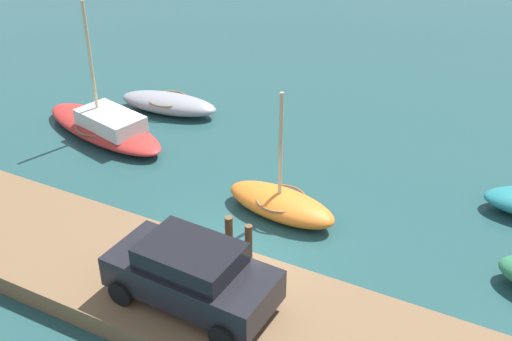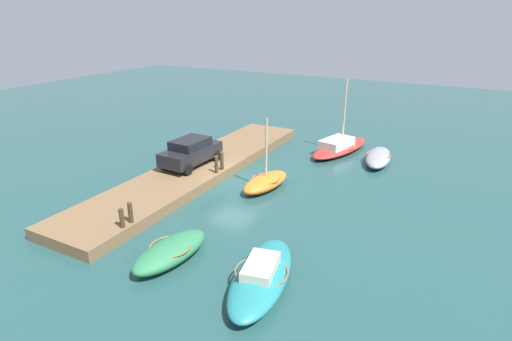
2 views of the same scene
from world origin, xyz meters
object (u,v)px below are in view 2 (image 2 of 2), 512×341
motorboat_teal (261,275)px  parked_car (191,152)px  rowboat_grey (378,157)px  mooring_post_west (222,161)px  rowboat_green (171,251)px  mooring_post_east (122,218)px  mooring_post_mid_west (216,164)px  sailboat_red (339,147)px  mooring_post_mid_east (130,213)px  rowboat_orange (266,182)px

motorboat_teal → parked_car: parked_car is taller
rowboat_grey → mooring_post_west: (7.22, -7.58, 0.74)m
rowboat_green → mooring_post_east: mooring_post_east is taller
parked_car → mooring_post_west: bearing=97.5°
mooring_post_mid_west → parked_car: (-0.40, -2.10, 0.34)m
rowboat_grey → mooring_post_east: bearing=-33.0°
mooring_post_mid_west → mooring_post_east: 7.42m
rowboat_green → mooring_post_mid_west: bearing=-154.1°
rowboat_green → sailboat_red: sailboat_red is taller
mooring_post_west → rowboat_green: bearing=19.2°
rowboat_grey → motorboat_teal: 15.32m
mooring_post_mid_west → parked_car: bearing=-100.7°
rowboat_grey → rowboat_green: rowboat_green is taller
mooring_post_east → parked_car: parked_car is taller
mooring_post_mid_east → rowboat_green: bearing=73.2°
sailboat_red → mooring_post_east: sailboat_red is taller
rowboat_green → mooring_post_mid_east: 3.11m
mooring_post_mid_west → mooring_post_east: (7.42, 0.00, -0.07)m
mooring_post_mid_east → parked_car: (-7.29, -2.10, 0.38)m
rowboat_green → mooring_post_mid_west: (-7.77, -2.91, 0.66)m
rowboat_grey → mooring_post_mid_west: (7.80, -7.58, 0.70)m
rowboat_grey → mooring_post_mid_east: 16.55m
motorboat_teal → rowboat_grey: bearing=165.5°
mooring_post_mid_east → parked_car: 7.60m
motorboat_teal → mooring_post_mid_west: (-7.50, -6.87, 0.65)m
mooring_post_east → parked_car: size_ratio=0.21×
rowboat_green → motorboat_teal: (-0.28, 3.95, 0.01)m
rowboat_grey → mooring_post_mid_west: mooring_post_mid_west is taller
rowboat_grey → mooring_post_mid_west: 10.90m
mooring_post_west → mooring_post_mid_west: 0.59m
sailboat_red → mooring_post_east: size_ratio=7.33×
rowboat_green → mooring_post_west: mooring_post_west is taller
mooring_post_east → sailboat_red: bearing=163.9°
mooring_post_east → mooring_post_mid_west: bearing=180.0°
rowboat_grey → rowboat_green: (15.58, -4.67, 0.05)m
motorboat_teal → mooring_post_west: (-8.08, -6.87, 0.69)m
rowboat_orange → mooring_post_mid_east: (7.37, -2.96, 0.64)m
mooring_post_mid_east → motorboat_teal: bearing=85.0°
mooring_post_west → mooring_post_mid_east: bearing=0.0°
rowboat_orange → parked_car: rowboat_orange is taller
rowboat_grey → rowboat_green: 16.26m
rowboat_orange → mooring_post_west: (-0.11, -2.96, 0.71)m
rowboat_grey → parked_car: bearing=-59.1°
motorboat_teal → mooring_post_mid_west: size_ratio=5.33×
sailboat_red → mooring_post_mid_east: bearing=-2.9°
mooring_post_mid_east → mooring_post_east: (0.52, 0.00, -0.03)m
sailboat_red → mooring_post_east: bearing=-2.4°
motorboat_teal → rowboat_orange: size_ratio=1.35×
motorboat_teal → mooring_post_mid_east: 6.92m
rowboat_grey → mooring_post_west: mooring_post_west is taller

